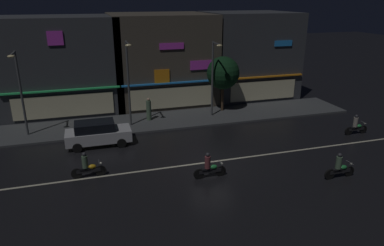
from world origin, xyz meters
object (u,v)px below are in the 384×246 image
streetlamp_west (19,86)px  motorcycle_opposite_lane (356,126)px  motorcycle_trailing_far (339,168)px  motorcycle_lead (209,167)px  traffic_cone (121,134)px  parked_car_near_kerb (98,133)px  streetlamp_east (214,73)px  motorcycle_following (87,167)px  pedestrian_on_sidewalk (149,110)px  streetlamp_mid (128,77)px

streetlamp_west → motorcycle_opposite_lane: streetlamp_west is taller
streetlamp_west → motorcycle_trailing_far: streetlamp_west is taller
motorcycle_lead → traffic_cone: (-4.10, 7.43, -0.36)m
parked_car_near_kerb → motorcycle_trailing_far: (12.61, -8.66, -0.24)m
streetlamp_east → streetlamp_west: bearing=-178.3°
motorcycle_lead → parked_car_near_kerb: bearing=-56.2°
motorcycle_following → pedestrian_on_sidewalk: bearing=53.4°
streetlamp_east → motorcycle_trailing_far: 12.74m
motorcycle_lead → motorcycle_opposite_lane: (12.50, 3.21, 0.00)m
motorcycle_following → streetlamp_east: bearing=31.5°
traffic_cone → streetlamp_mid: bearing=62.4°
motorcycle_opposite_lane → motorcycle_lead: bearing=-169.5°
streetlamp_west → motorcycle_lead: 14.45m
streetlamp_mid → streetlamp_east: (6.85, 0.45, -0.17)m
streetlamp_west → motorcycle_following: bearing=-61.4°
motorcycle_lead → motorcycle_trailing_far: size_ratio=1.00×
motorcycle_lead → motorcycle_trailing_far: (6.91, -2.11, 0.00)m
streetlamp_west → traffic_cone: 7.56m
streetlamp_west → pedestrian_on_sidewalk: (9.00, 0.94, -2.78)m
streetlamp_mid → pedestrian_on_sidewalk: (1.57, 0.98, -3.00)m
parked_car_near_kerb → traffic_cone: bearing=28.8°
motorcycle_lead → motorcycle_trailing_far: same height
streetlamp_mid → motorcycle_opposite_lane: 17.10m
motorcycle_lead → motorcycle_following: size_ratio=1.00×
motorcycle_opposite_lane → streetlamp_west: bearing=161.0°
pedestrian_on_sidewalk → traffic_cone: size_ratio=3.34×
parked_car_near_kerb → motorcycle_lead: (5.71, -6.55, -0.24)m
streetlamp_west → streetlamp_east: streetlamp_east is taller
streetlamp_mid → parked_car_near_kerb: 4.95m
pedestrian_on_sidewalk → motorcycle_trailing_far: pedestrian_on_sidewalk is taller
streetlamp_mid → parked_car_near_kerb: size_ratio=1.50×
pedestrian_on_sidewalk → parked_car_near_kerb: (-4.18, -3.80, -0.12)m
streetlamp_east → motorcycle_lead: streetlamp_east is taller
pedestrian_on_sidewalk → parked_car_near_kerb: bearing=148.0°
pedestrian_on_sidewalk → parked_car_near_kerb: size_ratio=0.43×
streetlamp_mid → motorcycle_following: 8.78m
motorcycle_trailing_far → traffic_cone: motorcycle_trailing_far is taller
motorcycle_following → streetlamp_mid: bearing=59.4°
motorcycle_opposite_lane → pedestrian_on_sidewalk: bearing=149.1°
streetlamp_east → motorcycle_opposite_lane: size_ratio=3.22×
streetlamp_east → pedestrian_on_sidewalk: size_ratio=3.34×
motorcycle_following → motorcycle_trailing_far: (13.39, -4.10, 0.00)m
motorcycle_trailing_far → traffic_cone: (-11.01, 9.54, -0.36)m
streetlamp_west → parked_car_near_kerb: (4.81, -2.85, -2.90)m
motorcycle_following → motorcycle_opposite_lane: size_ratio=1.00×
streetlamp_mid → motorcycle_opposite_lane: (15.60, -6.16, -3.36)m
motorcycle_opposite_lane → traffic_cone: 17.14m
motorcycle_trailing_far → traffic_cone: size_ratio=3.45×
streetlamp_mid → motorcycle_trailing_far: (10.00, -11.47, -3.36)m
motorcycle_opposite_lane → parked_car_near_kerb: bearing=165.7°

